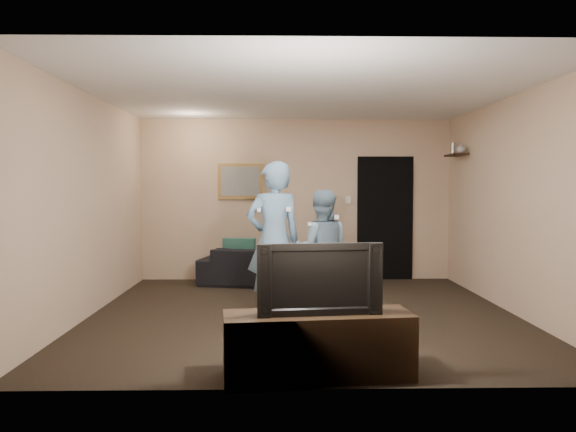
{
  "coord_description": "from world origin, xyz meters",
  "views": [
    {
      "loc": [
        -0.31,
        -6.61,
        1.51
      ],
      "look_at": [
        -0.17,
        0.3,
        1.15
      ],
      "focal_mm": 35.0,
      "sensor_mm": 36.0,
      "label": 1
    }
  ],
  "objects_px": {
    "sofa": "(265,266)",
    "tv_console": "(318,346)",
    "television": "(318,278)",
    "wii_player_right": "(321,250)",
    "wii_player_left": "(274,240)"
  },
  "relations": [
    {
      "from": "tv_console",
      "to": "wii_player_left",
      "type": "height_order",
      "value": "wii_player_left"
    },
    {
      "from": "television",
      "to": "sofa",
      "type": "bearing_deg",
      "value": 90.64
    },
    {
      "from": "tv_console",
      "to": "wii_player_right",
      "type": "relative_size",
      "value": 1.01
    },
    {
      "from": "wii_player_right",
      "to": "tv_console",
      "type": "bearing_deg",
      "value": -95.11
    },
    {
      "from": "wii_player_right",
      "to": "television",
      "type": "bearing_deg",
      "value": -95.11
    },
    {
      "from": "tv_console",
      "to": "sofa",
      "type": "bearing_deg",
      "value": 90.64
    },
    {
      "from": "sofa",
      "to": "wii_player_right",
      "type": "xyz_separation_m",
      "value": [
        0.73,
        -1.78,
        0.45
      ]
    },
    {
      "from": "tv_console",
      "to": "wii_player_left",
      "type": "relative_size",
      "value": 0.83
    },
    {
      "from": "sofa",
      "to": "wii_player_left",
      "type": "relative_size",
      "value": 1.1
    },
    {
      "from": "sofa",
      "to": "television",
      "type": "bearing_deg",
      "value": 108.57
    },
    {
      "from": "television",
      "to": "wii_player_left",
      "type": "xyz_separation_m",
      "value": [
        -0.36,
        1.99,
        0.1
      ]
    },
    {
      "from": "sofa",
      "to": "wii_player_right",
      "type": "height_order",
      "value": "wii_player_right"
    },
    {
      "from": "sofa",
      "to": "tv_console",
      "type": "relative_size",
      "value": 1.33
    },
    {
      "from": "wii_player_right",
      "to": "sofa",
      "type": "bearing_deg",
      "value": 112.19
    },
    {
      "from": "sofa",
      "to": "television",
      "type": "height_order",
      "value": "television"
    }
  ]
}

